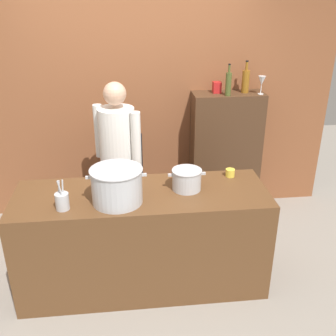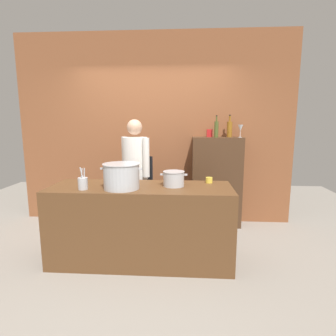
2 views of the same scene
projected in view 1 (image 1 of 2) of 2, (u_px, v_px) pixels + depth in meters
ground_plane at (144, 281)px, 3.63m from camera, size 8.00×8.00×0.00m
brick_back_panel at (133, 81)px, 4.27m from camera, size 4.40×0.10×3.00m
prep_counter at (143, 239)px, 3.44m from camera, size 2.08×0.70×0.90m
bar_cabinet at (225, 154)px, 4.51m from camera, size 0.76×0.32×1.40m
chef at (118, 154)px, 3.83m from camera, size 0.45×0.42×1.66m
stockpot_large at (117, 186)px, 3.07m from camera, size 0.46×0.41×0.28m
stockpot_small at (187, 179)px, 3.29m from camera, size 0.31×0.25×0.17m
utensil_crock at (62, 201)px, 3.00m from camera, size 0.10×0.10×0.25m
butter_jar at (230, 173)px, 3.53m from camera, size 0.08×0.08×0.07m
wine_bottle_olive at (228, 83)px, 4.08m from camera, size 0.06×0.06×0.32m
wine_bottle_amber at (246, 81)px, 4.19m from camera, size 0.08×0.08×0.33m
wine_glass_tall at (262, 81)px, 4.13m from camera, size 0.08×0.08×0.19m
spice_tin_red at (217, 87)px, 4.21m from camera, size 0.08×0.08×0.12m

